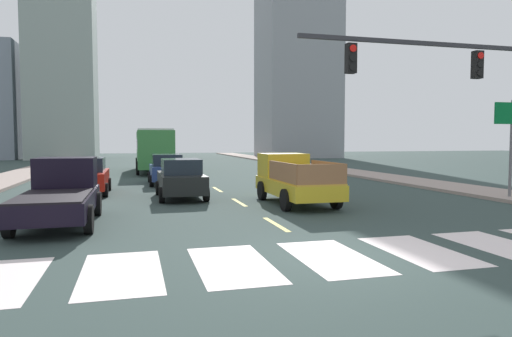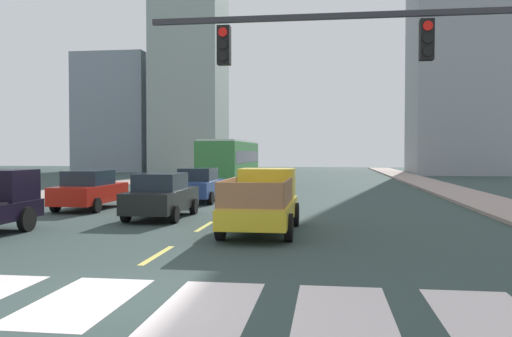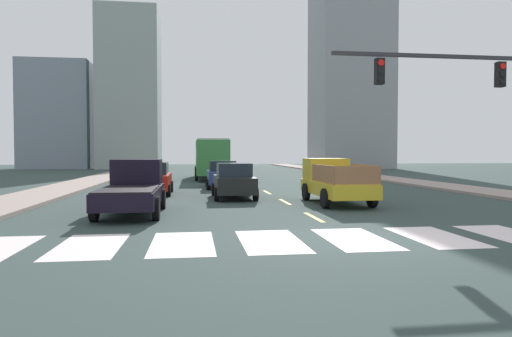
# 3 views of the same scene
# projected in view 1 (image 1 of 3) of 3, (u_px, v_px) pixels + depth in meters

# --- Properties ---
(ground_plane) EXTENTS (160.00, 160.00, 0.00)m
(ground_plane) POSITION_uv_depth(u_px,v_px,m) (331.00, 257.00, 9.91)
(ground_plane) COLOR #2F3F3C
(sidewalk_right) EXTENTS (3.03, 110.00, 0.15)m
(sidewalk_right) POSITION_uv_depth(u_px,v_px,m) (383.00, 177.00, 30.32)
(sidewalk_right) COLOR gray
(sidewalk_right) RESTS_ON ground
(crosswalk_stripe_2) EXTENTS (1.52, 3.11, 0.01)m
(crosswalk_stripe_2) POSITION_uv_depth(u_px,v_px,m) (121.00, 272.00, 8.78)
(crosswalk_stripe_2) COLOR silver
(crosswalk_stripe_2) RESTS_ON ground
(crosswalk_stripe_3) EXTENTS (1.52, 3.11, 0.01)m
(crosswalk_stripe_3) POSITION_uv_depth(u_px,v_px,m) (233.00, 264.00, 9.35)
(crosswalk_stripe_3) COLOR silver
(crosswalk_stripe_3) RESTS_ON ground
(crosswalk_stripe_4) EXTENTS (1.52, 3.11, 0.01)m
(crosswalk_stripe_4) POSITION_uv_depth(u_px,v_px,m) (331.00, 257.00, 9.91)
(crosswalk_stripe_4) COLOR silver
(crosswalk_stripe_4) RESTS_ON ground
(crosswalk_stripe_5) EXTENTS (1.52, 3.11, 0.01)m
(crosswalk_stripe_5) POSITION_uv_depth(u_px,v_px,m) (419.00, 251.00, 10.48)
(crosswalk_stripe_5) COLOR silver
(crosswalk_stripe_5) RESTS_ON ground
(crosswalk_stripe_6) EXTENTS (1.52, 3.11, 0.01)m
(crosswalk_stripe_6) POSITION_uv_depth(u_px,v_px,m) (498.00, 245.00, 11.04)
(crosswalk_stripe_6) COLOR silver
(crosswalk_stripe_6) RESTS_ON ground
(lane_dash_0) EXTENTS (0.16, 2.40, 0.01)m
(lane_dash_0) POSITION_uv_depth(u_px,v_px,m) (276.00, 224.00, 13.77)
(lane_dash_0) COLOR #DBC853
(lane_dash_0) RESTS_ON ground
(lane_dash_1) EXTENTS (0.16, 2.40, 0.01)m
(lane_dash_1) POSITION_uv_depth(u_px,v_px,m) (239.00, 202.00, 18.59)
(lane_dash_1) COLOR #DBC853
(lane_dash_1) RESTS_ON ground
(lane_dash_2) EXTENTS (0.16, 2.40, 0.01)m
(lane_dash_2) POSITION_uv_depth(u_px,v_px,m) (217.00, 189.00, 23.41)
(lane_dash_2) COLOR #DBC853
(lane_dash_2) RESTS_ON ground
(lane_dash_3) EXTENTS (0.16, 2.40, 0.01)m
(lane_dash_3) POSITION_uv_depth(u_px,v_px,m) (203.00, 181.00, 28.23)
(lane_dash_3) COLOR #DBC853
(lane_dash_3) RESTS_ON ground
(lane_dash_4) EXTENTS (0.16, 2.40, 0.01)m
(lane_dash_4) POSITION_uv_depth(u_px,v_px,m) (193.00, 175.00, 33.05)
(lane_dash_4) COLOR #DBC853
(lane_dash_4) RESTS_ON ground
(lane_dash_5) EXTENTS (0.16, 2.40, 0.01)m
(lane_dash_5) POSITION_uv_depth(u_px,v_px,m) (185.00, 170.00, 37.87)
(lane_dash_5) COLOR #DBC853
(lane_dash_5) RESTS_ON ground
(lane_dash_6) EXTENTS (0.16, 2.40, 0.01)m
(lane_dash_6) POSITION_uv_depth(u_px,v_px,m) (180.00, 167.00, 42.69)
(lane_dash_6) COLOR #DBC853
(lane_dash_6) RESTS_ON ground
(lane_dash_7) EXTENTS (0.16, 2.40, 0.01)m
(lane_dash_7) POSITION_uv_depth(u_px,v_px,m) (175.00, 164.00, 47.51)
(lane_dash_7) COLOR #DBC853
(lane_dash_7) RESTS_ON ground
(pickup_stakebed) EXTENTS (2.18, 5.20, 1.96)m
(pickup_stakebed) POSITION_uv_depth(u_px,v_px,m) (293.00, 180.00, 18.43)
(pickup_stakebed) COLOR gold
(pickup_stakebed) RESTS_ON ground
(pickup_dark) EXTENTS (2.18, 5.20, 1.96)m
(pickup_dark) POSITION_uv_depth(u_px,v_px,m) (61.00, 193.00, 14.04)
(pickup_dark) COLOR black
(pickup_dark) RESTS_ON ground
(city_bus) EXTENTS (2.72, 10.80, 3.32)m
(city_bus) POSITION_uv_depth(u_px,v_px,m) (153.00, 147.00, 36.04)
(city_bus) COLOR #347A3A
(city_bus) RESTS_ON ground
(sedan_near_right) EXTENTS (2.02, 4.40, 1.72)m
(sedan_near_right) POSITION_uv_depth(u_px,v_px,m) (167.00, 169.00, 26.14)
(sedan_near_right) COLOR navy
(sedan_near_right) RESTS_ON ground
(sedan_near_left) EXTENTS (2.02, 4.40, 1.72)m
(sedan_near_left) POSITION_uv_depth(u_px,v_px,m) (181.00, 179.00, 19.88)
(sedan_near_left) COLOR black
(sedan_near_left) RESTS_ON ground
(sedan_far) EXTENTS (2.02, 4.40, 1.72)m
(sedan_far) POSITION_uv_depth(u_px,v_px,m) (87.00, 176.00, 21.29)
(sedan_far) COLOR red
(sedan_far) RESTS_ON ground
(traffic_signal_gantry) EXTENTS (10.76, 0.27, 6.00)m
(traffic_signal_gantry) POSITION_uv_depth(u_px,v_px,m) (510.00, 85.00, 14.40)
(traffic_signal_gantry) COLOR #2D2D33
(traffic_signal_gantry) RESTS_ON ground
(direction_sign_green) EXTENTS (1.70, 0.12, 4.20)m
(direction_sign_green) POSITION_uv_depth(u_px,v_px,m) (511.00, 128.00, 19.10)
(direction_sign_green) COLOR slate
(direction_sign_green) RESTS_ON ground
(tower_tall_centre) EXTENTS (10.39, 9.50, 33.05)m
(tower_tall_centre) POSITION_uv_depth(u_px,v_px,m) (298.00, 42.00, 65.26)
(tower_tall_centre) COLOR gray
(tower_tall_centre) RESTS_ON ground
(block_mid_right) EXTENTS (8.30, 8.72, 22.35)m
(block_mid_right) POSITION_uv_depth(u_px,v_px,m) (62.00, 74.00, 60.01)
(block_mid_right) COLOR #8C9B94
(block_mid_right) RESTS_ON ground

